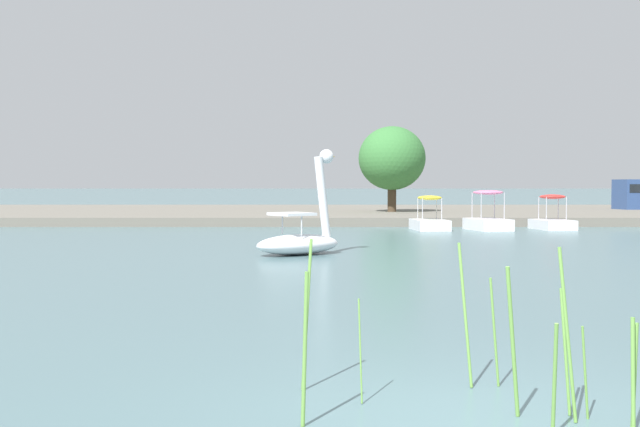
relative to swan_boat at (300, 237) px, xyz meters
The scene contains 8 objects.
ground_plane 15.61m from the swan_boat, 83.13° to the right, with size 693.79×693.79×0.00m, color slate.
shore_bank_far 25.62m from the swan_boat, 85.82° to the left, with size 133.24×23.07×0.43m, color #6B665B.
swan_boat is the anchor object (origin of this frame).
pedal_boat_yellow 12.93m from the swan_boat, 65.53° to the left, with size 1.57×2.42×1.51m.
pedal_boat_pink 14.01m from the swan_boat, 55.82° to the left, with size 1.84×2.58×1.74m.
pedal_boat_red 16.28m from the swan_boat, 48.22° to the left, with size 1.64×2.36×1.55m.
tree_sapling_by_fence 22.67m from the swan_boat, 78.03° to the left, with size 4.90×5.13×4.87m.
reed_clump_foreground 15.33m from the swan_boat, 81.10° to the right, with size 4.11×1.75×1.47m.
Camera 1 is at (-1.31, -6.29, 2.00)m, focal length 43.10 mm.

